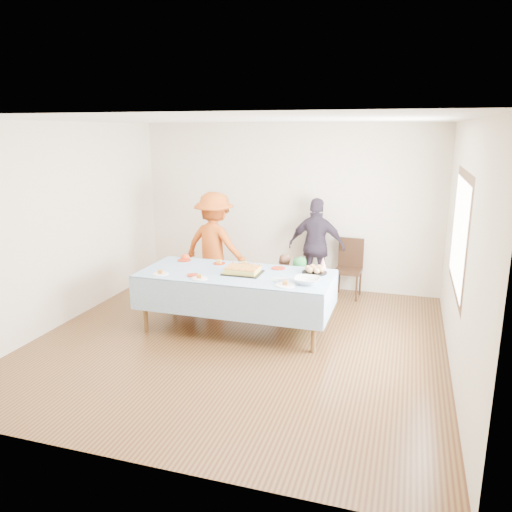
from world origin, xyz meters
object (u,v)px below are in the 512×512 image
Objects in this scene: adult_left at (215,246)px; dining_chair at (349,264)px; party_table at (236,277)px; birthday_cake at (243,270)px.

dining_chair is at bearing -149.99° from adult_left.
adult_left is (-0.76, 1.16, 0.11)m from party_table.
dining_chair is at bearing 57.91° from birthday_cake.
adult_left reaches higher than dining_chair.
adult_left is at bearing -157.58° from dining_chair.
dining_chair reaches higher than birthday_cake.
adult_left reaches higher than party_table.
party_table is at bearing 178.75° from birthday_cake.
birthday_cake is 0.53× the size of dining_chair.
party_table is 1.50× the size of adult_left.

